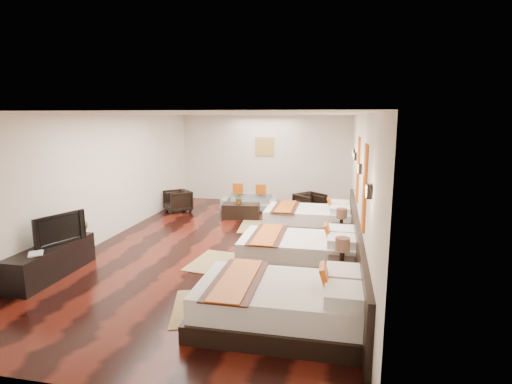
% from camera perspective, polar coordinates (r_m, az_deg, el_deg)
% --- Properties ---
extents(floor, '(5.50, 9.50, 0.01)m').
position_cam_1_polar(floor, '(8.75, -4.43, -7.63)').
color(floor, black).
rests_on(floor, ground).
extents(ceiling, '(5.50, 9.50, 0.01)m').
position_cam_1_polar(ceiling, '(8.31, -4.71, 11.03)').
color(ceiling, white).
rests_on(ceiling, floor).
extents(back_wall, '(5.50, 0.01, 2.80)m').
position_cam_1_polar(back_wall, '(13.00, 1.26, 4.76)').
color(back_wall, silver).
rests_on(back_wall, floor).
extents(left_wall, '(0.01, 9.50, 2.80)m').
position_cam_1_polar(left_wall, '(9.54, -20.64, 1.90)').
color(left_wall, silver).
rests_on(left_wall, floor).
extents(right_wall, '(0.01, 9.50, 2.80)m').
position_cam_1_polar(right_wall, '(8.10, 14.48, 0.79)').
color(right_wall, silver).
rests_on(right_wall, floor).
extents(headboard_panel, '(0.08, 6.60, 0.90)m').
position_cam_1_polar(headboard_panel, '(7.54, 14.12, -7.36)').
color(headboard_panel, black).
rests_on(headboard_panel, floor).
extents(bed_near, '(2.34, 1.47, 0.89)m').
position_cam_1_polar(bed_near, '(5.50, 4.07, -15.69)').
color(bed_near, black).
rests_on(bed_near, floor).
extents(bed_mid, '(2.23, 1.40, 0.85)m').
position_cam_1_polar(bed_mid, '(7.54, 6.31, -8.37)').
color(bed_mid, black).
rests_on(bed_mid, floor).
extents(bed_far, '(2.17, 1.36, 0.83)m').
position_cam_1_polar(bed_far, '(9.93, 7.65, -3.76)').
color(bed_far, black).
rests_on(bed_far, floor).
extents(nightstand_a, '(0.44, 0.44, 0.86)m').
position_cam_1_polar(nightstand_a, '(6.69, 12.08, -10.99)').
color(nightstand_a, black).
rests_on(nightstand_a, floor).
extents(nightstand_b, '(0.42, 0.42, 0.83)m').
position_cam_1_polar(nightstand_b, '(8.78, 12.01, -5.77)').
color(nightstand_b, black).
rests_on(nightstand_b, floor).
extents(jute_mat_near, '(1.06, 1.36, 0.01)m').
position_cam_1_polar(jute_mat_near, '(6.12, -8.09, -16.01)').
color(jute_mat_near, olive).
rests_on(jute_mat_near, floor).
extents(jute_mat_mid, '(0.90, 1.29, 0.01)m').
position_cam_1_polar(jute_mat_mid, '(7.83, -6.17, -9.86)').
color(jute_mat_mid, olive).
rests_on(jute_mat_mid, floor).
extents(jute_mat_far, '(0.86, 1.26, 0.01)m').
position_cam_1_polar(jute_mat_far, '(10.14, -0.16, -4.97)').
color(jute_mat_far, olive).
rests_on(jute_mat_far, floor).
extents(tv_console, '(0.50, 1.80, 0.55)m').
position_cam_1_polar(tv_console, '(7.90, -27.14, -8.75)').
color(tv_console, black).
rests_on(tv_console, floor).
extents(tv, '(0.44, 0.93, 0.55)m').
position_cam_1_polar(tv, '(7.83, -26.50, -4.67)').
color(tv, black).
rests_on(tv, tv_console).
extents(book, '(0.35, 0.37, 0.03)m').
position_cam_1_polar(book, '(7.45, -29.76, -7.79)').
color(book, black).
rests_on(book, tv_console).
extents(figurine, '(0.45, 0.45, 0.38)m').
position_cam_1_polar(figurine, '(8.35, -24.16, -4.15)').
color(figurine, brown).
rests_on(figurine, tv_console).
extents(sofa, '(1.68, 0.73, 0.48)m').
position_cam_1_polar(sofa, '(11.97, -0.96, -1.39)').
color(sofa, gray).
rests_on(sofa, floor).
extents(armchair_left, '(0.97, 0.97, 0.63)m').
position_cam_1_polar(armchair_left, '(11.92, -11.09, -1.26)').
color(armchair_left, black).
rests_on(armchair_left, floor).
extents(armchair_right, '(1.00, 1.00, 0.66)m').
position_cam_1_polar(armchair_right, '(11.25, 7.68, -1.81)').
color(armchair_right, black).
rests_on(armchair_right, floor).
extents(coffee_table, '(1.05, 0.60, 0.40)m').
position_cam_1_polar(coffee_table, '(10.98, -2.15, -2.72)').
color(coffee_table, black).
rests_on(coffee_table, floor).
extents(table_plant, '(0.31, 0.28, 0.30)m').
position_cam_1_polar(table_plant, '(10.89, -2.40, -0.94)').
color(table_plant, '#2E5C1E').
rests_on(table_plant, coffee_table).
extents(orange_panel_a, '(0.04, 0.40, 1.30)m').
position_cam_1_polar(orange_panel_a, '(6.18, 15.24, 0.56)').
color(orange_panel_a, '#D86014').
rests_on(orange_panel_a, right_wall).
extents(orange_panel_b, '(0.04, 0.40, 1.30)m').
position_cam_1_polar(orange_panel_b, '(8.35, 14.34, 3.17)').
color(orange_panel_b, '#D86014').
rests_on(orange_panel_b, right_wall).
extents(sconce_near, '(0.07, 0.12, 0.18)m').
position_cam_1_polar(sconce_near, '(5.07, 15.77, 0.10)').
color(sconce_near, black).
rests_on(sconce_near, right_wall).
extents(sconce_mid, '(0.07, 0.12, 0.18)m').
position_cam_1_polar(sconce_mid, '(7.24, 14.58, 3.24)').
color(sconce_mid, black).
rests_on(sconce_mid, right_wall).
extents(sconce_far, '(0.07, 0.12, 0.18)m').
position_cam_1_polar(sconce_far, '(9.43, 13.94, 4.93)').
color(sconce_far, black).
rests_on(sconce_far, right_wall).
extents(sconce_lounge, '(0.07, 0.12, 0.18)m').
position_cam_1_polar(sconce_lounge, '(10.32, 13.75, 5.41)').
color(sconce_lounge, black).
rests_on(sconce_lounge, right_wall).
extents(gold_artwork, '(0.60, 0.04, 0.60)m').
position_cam_1_polar(gold_artwork, '(12.95, 1.25, 6.51)').
color(gold_artwork, '#AD873F').
rests_on(gold_artwork, back_wall).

